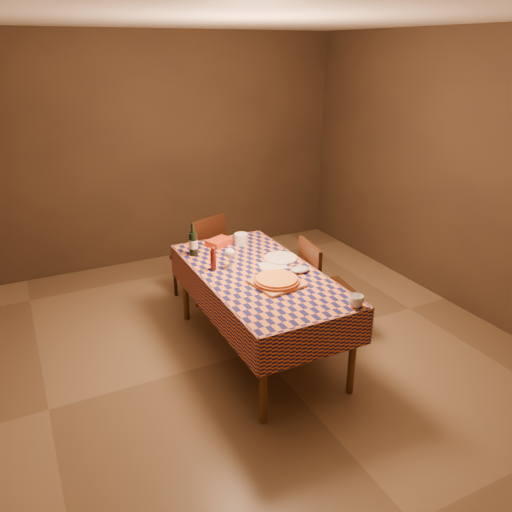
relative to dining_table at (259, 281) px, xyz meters
name	(u,v)px	position (x,y,z in m)	size (l,w,h in m)	color
room	(259,206)	(0.00, 0.00, 0.66)	(5.00, 5.10, 2.70)	brown
dining_table	(259,281)	(0.00, 0.00, 0.00)	(0.94, 1.84, 0.77)	brown
cutting_board	(276,283)	(0.02, -0.27, 0.09)	(0.35, 0.35, 0.02)	#B17D53
pizza	(277,280)	(0.02, -0.27, 0.12)	(0.48, 0.48, 0.04)	#9E461A
pepper_mill	(213,259)	(-0.31, 0.22, 0.17)	(0.06, 0.06, 0.21)	#531315
bowl	(268,277)	(0.00, -0.16, 0.10)	(0.16, 0.16, 0.05)	#593F4B
wine_glass	(230,254)	(-0.17, 0.20, 0.20)	(0.09, 0.09, 0.18)	white
wine_bottle	(193,243)	(-0.35, 0.60, 0.19)	(0.10, 0.10, 0.30)	black
deli_tub	(241,239)	(0.14, 0.65, 0.13)	(0.13, 0.13, 0.11)	white
takeout_container	(219,242)	(-0.05, 0.73, 0.10)	(0.23, 0.16, 0.06)	#B53A17
white_plate	(281,258)	(0.30, 0.17, 0.08)	(0.29, 0.29, 0.02)	white
tumbler	(356,301)	(0.36, -0.84, 0.12)	(0.11, 0.11, 0.09)	white
flour_patch	(273,266)	(0.17, 0.07, 0.08)	(0.23, 0.18, 0.00)	silver
flour_bag	(300,269)	(0.31, -0.14, 0.10)	(0.16, 0.12, 0.05)	#A5B9D3
chair_far	(203,253)	(-0.06, 1.19, -0.17)	(0.54, 0.55, 0.93)	black
chair_right	(320,284)	(0.63, 0.01, -0.17)	(0.48, 0.47, 0.93)	black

